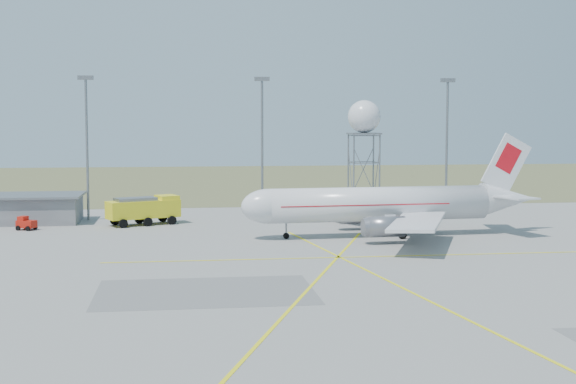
{
  "coord_description": "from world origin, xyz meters",
  "views": [
    {
      "loc": [
        -22.01,
        -50.6,
        14.09
      ],
      "look_at": [
        -9.71,
        40.0,
        5.99
      ],
      "focal_mm": 50.0,
      "sensor_mm": 36.0,
      "label": 1
    }
  ],
  "objects": [
    {
      "name": "ground",
      "position": [
        0.0,
        0.0,
        0.0
      ],
      "size": [
        400.0,
        400.0,
        0.0
      ],
      "primitive_type": "plane",
      "color": "gray",
      "rests_on": "ground"
    },
    {
      "name": "grass_strip",
      "position": [
        0.0,
        140.0,
        0.01
      ],
      "size": [
        400.0,
        120.0,
        0.03
      ],
      "primitive_type": "cube",
      "color": "#515C32",
      "rests_on": "ground"
    },
    {
      "name": "building_grey",
      "position": [
        -45.0,
        64.0,
        1.97
      ],
      "size": [
        19.0,
        10.0,
        3.9
      ],
      "color": "gray",
      "rests_on": "ground"
    },
    {
      "name": "mast_a",
      "position": [
        -35.0,
        66.0,
        12.07
      ],
      "size": [
        2.2,
        0.5,
        20.5
      ],
      "color": "slate",
      "rests_on": "ground"
    },
    {
      "name": "mast_b",
      "position": [
        -10.0,
        66.0,
        12.07
      ],
      "size": [
        2.2,
        0.5,
        20.5
      ],
      "color": "slate",
      "rests_on": "ground"
    },
    {
      "name": "mast_c",
      "position": [
        18.0,
        66.0,
        12.07
      ],
      "size": [
        2.2,
        0.5,
        20.5
      ],
      "color": "slate",
      "rests_on": "ground"
    },
    {
      "name": "airliner_main",
      "position": [
        2.73,
        44.59,
        3.87
      ],
      "size": [
        37.16,
        36.06,
        12.64
      ],
      "rotation": [
        0.0,
        0.0,
        3.2
      ],
      "color": "silver",
      "rests_on": "ground"
    },
    {
      "name": "radar_tower",
      "position": [
        4.51,
        62.97,
        9.61
      ],
      "size": [
        4.73,
        4.73,
        17.12
      ],
      "color": "slate",
      "rests_on": "ground"
    },
    {
      "name": "fire_truck",
      "position": [
        -26.72,
        59.48,
        1.87
      ],
      "size": [
        10.22,
        6.81,
        3.89
      ],
      "rotation": [
        0.0,
        0.0,
        0.4
      ],
      "color": "yellow",
      "rests_on": "ground"
    },
    {
      "name": "baggage_tug",
      "position": [
        -41.83,
        56.16,
        0.68
      ],
      "size": [
        2.71,
        2.56,
        1.78
      ],
      "rotation": [
        0.0,
        0.0,
        -0.43
      ],
      "color": "#B8190D",
      "rests_on": "ground"
    }
  ]
}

